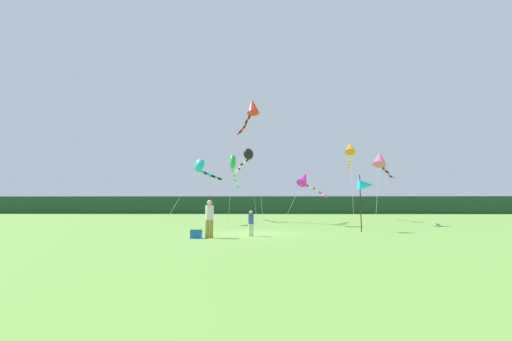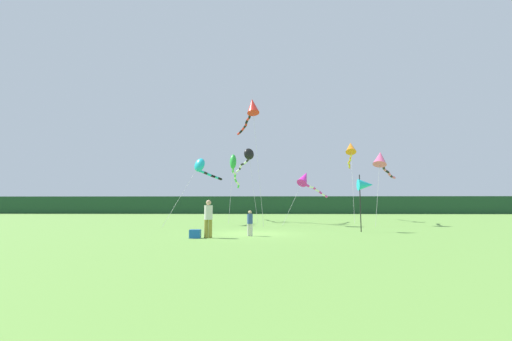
{
  "view_description": "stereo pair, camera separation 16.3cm",
  "coord_description": "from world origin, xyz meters",
  "px_view_note": "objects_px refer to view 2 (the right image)",
  "views": [
    {
      "loc": [
        0.51,
        -18.94,
        1.57
      ],
      "look_at": [
        0.0,
        6.0,
        4.19
      ],
      "focal_mm": 23.42,
      "sensor_mm": 36.0,
      "label": 1
    },
    {
      "loc": [
        0.67,
        -18.93,
        1.57
      ],
      "look_at": [
        0.0,
        6.0,
        4.19
      ],
      "focal_mm": 23.42,
      "sensor_mm": 36.0,
      "label": 2
    }
  ],
  "objects_px": {
    "person_child": "(250,222)",
    "kite_red": "(252,108)",
    "kite_rainbow": "(381,160)",
    "kite_cyan": "(201,167)",
    "cooler_box": "(195,234)",
    "banner_flag_pole": "(365,185)",
    "kite_orange": "(351,149)",
    "kite_black": "(248,156)",
    "kite_magenta": "(306,180)",
    "person_adult": "(208,217)",
    "kite_green": "(234,166)"
  },
  "relations": [
    {
      "from": "banner_flag_pole",
      "to": "kite_orange",
      "type": "bearing_deg",
      "value": 78.72
    },
    {
      "from": "kite_green",
      "to": "kite_red",
      "type": "relative_size",
      "value": 0.86
    },
    {
      "from": "kite_red",
      "to": "kite_cyan",
      "type": "bearing_deg",
      "value": -176.92
    },
    {
      "from": "cooler_box",
      "to": "kite_magenta",
      "type": "height_order",
      "value": "kite_magenta"
    },
    {
      "from": "kite_green",
      "to": "kite_orange",
      "type": "bearing_deg",
      "value": 6.48
    },
    {
      "from": "cooler_box",
      "to": "kite_magenta",
      "type": "distance_m",
      "value": 15.61
    },
    {
      "from": "kite_black",
      "to": "kite_orange",
      "type": "bearing_deg",
      "value": 11.16
    },
    {
      "from": "kite_black",
      "to": "kite_green",
      "type": "height_order",
      "value": "kite_black"
    },
    {
      "from": "kite_red",
      "to": "kite_green",
      "type": "bearing_deg",
      "value": 110.51
    },
    {
      "from": "kite_magenta",
      "to": "kite_red",
      "type": "xyz_separation_m",
      "value": [
        -4.74,
        -2.13,
        5.9
      ]
    },
    {
      "from": "person_child",
      "to": "kite_green",
      "type": "xyz_separation_m",
      "value": [
        -2.31,
        15.45,
        4.73
      ]
    },
    {
      "from": "person_child",
      "to": "kite_red",
      "type": "height_order",
      "value": "kite_red"
    },
    {
      "from": "kite_rainbow",
      "to": "kite_green",
      "type": "relative_size",
      "value": 0.67
    },
    {
      "from": "person_adult",
      "to": "kite_cyan",
      "type": "bearing_deg",
      "value": 102.9
    },
    {
      "from": "person_child",
      "to": "kite_orange",
      "type": "relative_size",
      "value": 0.14
    },
    {
      "from": "kite_red",
      "to": "kite_black",
      "type": "bearing_deg",
      "value": 97.03
    },
    {
      "from": "kite_magenta",
      "to": "kite_red",
      "type": "height_order",
      "value": "kite_red"
    },
    {
      "from": "banner_flag_pole",
      "to": "kite_orange",
      "type": "height_order",
      "value": "kite_orange"
    },
    {
      "from": "kite_rainbow",
      "to": "cooler_box",
      "type": "bearing_deg",
      "value": -139.45
    },
    {
      "from": "kite_red",
      "to": "kite_rainbow",
      "type": "bearing_deg",
      "value": -1.91
    },
    {
      "from": "kite_green",
      "to": "person_adult",
      "type": "bearing_deg",
      "value": -88.86
    },
    {
      "from": "banner_flag_pole",
      "to": "kite_black",
      "type": "distance_m",
      "value": 14.59
    },
    {
      "from": "banner_flag_pole",
      "to": "kite_green",
      "type": "relative_size",
      "value": 0.38
    },
    {
      "from": "person_child",
      "to": "kite_rainbow",
      "type": "xyz_separation_m",
      "value": [
        10.24,
        9.75,
        4.53
      ]
    },
    {
      "from": "kite_black",
      "to": "person_child",
      "type": "bearing_deg",
      "value": -86.56
    },
    {
      "from": "kite_black",
      "to": "kite_magenta",
      "type": "bearing_deg",
      "value": -25.17
    },
    {
      "from": "kite_black",
      "to": "kite_magenta",
      "type": "relative_size",
      "value": 1.11
    },
    {
      "from": "person_child",
      "to": "banner_flag_pole",
      "type": "distance_m",
      "value": 7.72
    },
    {
      "from": "banner_flag_pole",
      "to": "kite_orange",
      "type": "xyz_separation_m",
      "value": [
        2.77,
        13.91,
        4.54
      ]
    },
    {
      "from": "person_child",
      "to": "kite_green",
      "type": "bearing_deg",
      "value": 98.52
    },
    {
      "from": "kite_cyan",
      "to": "kite_magenta",
      "type": "xyz_separation_m",
      "value": [
        8.92,
        2.35,
        -0.9
      ]
    },
    {
      "from": "person_child",
      "to": "kite_magenta",
      "type": "distance_m",
      "value": 13.38
    },
    {
      "from": "kite_rainbow",
      "to": "kite_magenta",
      "type": "bearing_deg",
      "value": 156.87
    },
    {
      "from": "kite_cyan",
      "to": "kite_green",
      "type": "relative_size",
      "value": 0.69
    },
    {
      "from": "cooler_box",
      "to": "banner_flag_pole",
      "type": "distance_m",
      "value": 10.62
    },
    {
      "from": "person_adult",
      "to": "banner_flag_pole",
      "type": "xyz_separation_m",
      "value": [
        8.85,
        3.96,
        1.76
      ]
    },
    {
      "from": "kite_magenta",
      "to": "kite_cyan",
      "type": "bearing_deg",
      "value": -165.21
    },
    {
      "from": "kite_black",
      "to": "kite_red",
      "type": "distance_m",
      "value": 5.77
    },
    {
      "from": "cooler_box",
      "to": "kite_black",
      "type": "bearing_deg",
      "value": 83.91
    },
    {
      "from": "kite_cyan",
      "to": "kite_green",
      "type": "xyz_separation_m",
      "value": [
        2.18,
        5.57,
        0.7
      ]
    },
    {
      "from": "person_child",
      "to": "cooler_box",
      "type": "xyz_separation_m",
      "value": [
        -2.59,
        -1.23,
        -0.53
      ]
    },
    {
      "from": "kite_black",
      "to": "kite_orange",
      "type": "distance_m",
      "value": 10.77
    },
    {
      "from": "person_child",
      "to": "banner_flag_pole",
      "type": "bearing_deg",
      "value": 22.87
    },
    {
      "from": "kite_orange",
      "to": "kite_cyan",
      "type": "bearing_deg",
      "value": -153.88
    },
    {
      "from": "kite_black",
      "to": "kite_red",
      "type": "bearing_deg",
      "value": -82.97
    },
    {
      "from": "kite_rainbow",
      "to": "kite_cyan",
      "type": "bearing_deg",
      "value": 179.5
    },
    {
      "from": "kite_black",
      "to": "cooler_box",
      "type": "bearing_deg",
      "value": -96.09
    },
    {
      "from": "person_adult",
      "to": "kite_cyan",
      "type": "xyz_separation_m",
      "value": [
        -2.51,
        10.94,
        3.74
      ]
    },
    {
      "from": "kite_orange",
      "to": "kite_rainbow",
      "type": "xyz_separation_m",
      "value": [
        0.6,
        -7.05,
        -2.06
      ]
    },
    {
      "from": "person_child",
      "to": "kite_orange",
      "type": "bearing_deg",
      "value": 60.17
    }
  ]
}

